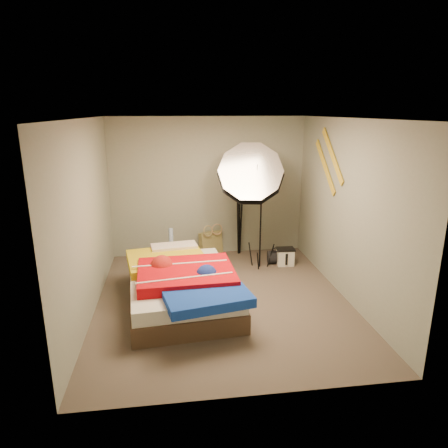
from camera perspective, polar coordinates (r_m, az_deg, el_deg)
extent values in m
plane|color=brown|center=(5.77, -0.18, -10.79)|extent=(4.00, 4.00, 0.00)
plane|color=silver|center=(5.16, -0.21, 14.87)|extent=(4.00, 4.00, 0.00)
plane|color=gray|center=(7.27, -2.28, 5.25)|extent=(3.50, 0.00, 3.50)
plane|color=gray|center=(3.46, 4.22, -7.02)|extent=(3.50, 0.00, 3.50)
plane|color=gray|center=(5.39, -18.96, 0.60)|extent=(0.00, 4.00, 4.00)
plane|color=gray|center=(5.82, 17.17, 1.84)|extent=(0.00, 4.00, 4.00)
cube|color=#9B9055|center=(7.44, -1.89, -2.74)|extent=(0.47, 0.35, 0.44)
cylinder|color=#5481CB|center=(6.93, -7.55, -3.30)|extent=(0.08, 0.19, 0.66)
cube|color=white|center=(7.02, 8.73, -4.72)|extent=(0.29, 0.21, 0.28)
cylinder|color=black|center=(7.09, 7.79, -4.70)|extent=(0.40, 0.27, 0.23)
cube|color=gold|center=(6.23, 15.23, 9.44)|extent=(0.02, 0.91, 0.78)
cube|color=gold|center=(6.49, 14.25, 7.96)|extent=(0.02, 0.91, 0.78)
cube|color=#4B3627|center=(5.64, -6.05, -10.09)|extent=(1.57, 2.11, 0.26)
cube|color=silver|center=(5.55, -6.12, -8.05)|extent=(1.53, 2.07, 0.18)
cube|color=gold|center=(5.90, -8.15, -5.28)|extent=(1.24, 1.12, 0.14)
cube|color=red|center=(5.36, -5.43, -7.19)|extent=(1.30, 1.11, 0.16)
cube|color=#153FBA|center=(4.85, -2.67, -10.08)|extent=(1.13, 0.98, 0.12)
cube|color=#EAABC4|center=(6.27, -7.13, -3.55)|extent=(0.73, 0.40, 0.14)
cylinder|color=black|center=(6.68, 5.27, 0.77)|extent=(0.04, 0.04, 1.71)
cube|color=black|center=(6.51, 5.45, 7.62)|extent=(0.08, 0.08, 0.11)
cone|color=silver|center=(6.39, 3.80, 7.00)|extent=(1.39, 1.09, 1.26)
cylinder|color=black|center=(7.38, 2.19, -0.23)|extent=(0.04, 0.04, 1.08)
cube|color=black|center=(7.24, 2.24, 4.32)|extent=(0.07, 0.07, 0.11)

